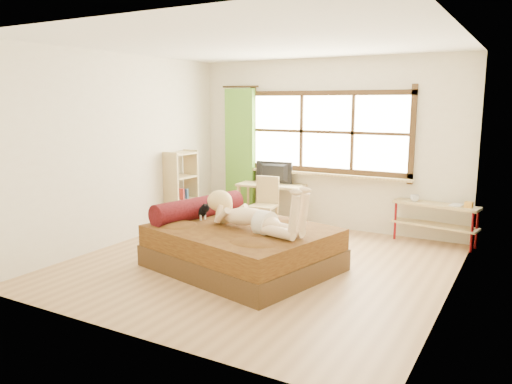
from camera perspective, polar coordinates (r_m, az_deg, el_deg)
The scene contains 18 objects.
floor at distance 6.36m, azimuth 0.26°, elevation -8.28°, with size 4.50×4.50×0.00m, color #9E754C.
ceiling at distance 6.07m, azimuth 0.28°, elevation 16.67°, with size 4.50×4.50×0.00m, color white.
wall_back at distance 8.10m, azimuth 8.08°, elevation 5.40°, with size 4.50×4.50×0.00m, color silver.
wall_front at distance 4.26m, azimuth -14.62°, elevation 0.85°, with size 4.50×4.50×0.00m, color silver.
wall_left at distance 7.42m, azimuth -15.14°, elevation 4.71°, with size 4.50×4.50×0.00m, color silver.
wall_right at distance 5.36m, azimuth 21.82°, elevation 2.31°, with size 4.50×4.50×0.00m, color silver.
window at distance 8.06m, azimuth 8.03°, elevation 6.51°, with size 2.80×0.16×1.46m.
curtain at distance 8.70m, azimuth -1.83°, elevation 4.50°, with size 0.55×0.10×2.20m, color #4A7E22.
bed at distance 6.20m, azimuth -1.92°, elevation -6.07°, with size 2.39×2.09×0.78m.
woman at distance 5.92m, azimuth -0.61°, elevation -1.40°, with size 1.45×0.41×0.62m, color beige, non-canonical shape.
kitten at distance 6.54m, azimuth -6.56°, elevation -2.00°, with size 0.31×0.12×0.25m, color black, non-canonical shape.
desk at distance 8.27m, azimuth 1.75°, elevation 0.31°, with size 1.14×0.61×0.68m.
monitor at distance 8.27m, azimuth 1.92°, elevation 2.21°, with size 0.63×0.08×0.36m, color black.
chair at distance 7.93m, azimuth 1.09°, elevation -0.98°, with size 0.42×0.42×0.86m.
pipe_shelf at distance 7.60m, azimuth 19.90°, elevation -2.42°, with size 1.22×0.48×0.67m.
cup at distance 7.61m, azimuth 17.68°, elevation -0.67°, with size 0.13×0.13×0.10m, color gray.
book at distance 7.54m, azimuth 21.38°, elevation -1.32°, with size 0.16×0.22×0.02m, color gray.
bookshelf at distance 8.26m, azimuth -8.52°, elevation 0.41°, with size 0.33×0.55×1.23m.
Camera 1 is at (2.94, -5.27, 2.02)m, focal length 35.00 mm.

